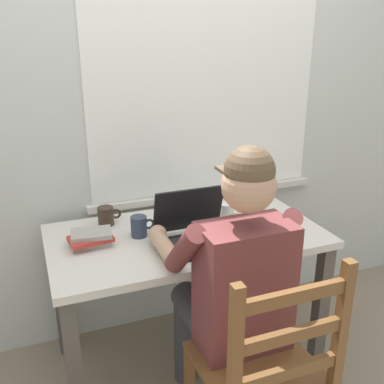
{
  "coord_description": "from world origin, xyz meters",
  "views": [
    {
      "loc": [
        -0.66,
        -1.77,
        1.62
      ],
      "look_at": [
        0.01,
        -0.05,
        0.94
      ],
      "focal_mm": 41.55,
      "sensor_mm": 36.0,
      "label": 1
    }
  ],
  "objects": [
    {
      "name": "ground_plane",
      "position": [
        0.0,
        0.0,
        0.0
      ],
      "size": [
        8.0,
        8.0,
        0.0
      ],
      "primitive_type": "plane",
      "color": "gray"
    },
    {
      "name": "back_wall",
      "position": [
        0.01,
        0.42,
        1.3
      ],
      "size": [
        6.0,
        0.08,
        2.6
      ],
      "color": "beige",
      "rests_on": "ground"
    },
    {
      "name": "desk",
      "position": [
        0.0,
        0.0,
        0.62
      ],
      "size": [
        1.27,
        0.69,
        0.72
      ],
      "color": "beige",
      "rests_on": "ground"
    },
    {
      "name": "seated_person",
      "position": [
        0.03,
        -0.42,
        0.7
      ],
      "size": [
        0.5,
        0.6,
        1.26
      ],
      "color": "brown",
      "rests_on": "ground"
    },
    {
      "name": "wooden_chair",
      "position": [
        0.03,
        -0.7,
        0.48
      ],
      "size": [
        0.42,
        0.42,
        0.96
      ],
      "color": "brown",
      "rests_on": "ground"
    },
    {
      "name": "laptop",
      "position": [
        0.01,
        -0.1,
        0.78
      ],
      "size": [
        0.33,
        0.29,
        0.23
      ],
      "color": "black",
      "rests_on": "desk"
    },
    {
      "name": "computer_mouse",
      "position": [
        0.3,
        -0.16,
        0.74
      ],
      "size": [
        0.06,
        0.1,
        0.03
      ],
      "primitive_type": "ellipsoid",
      "color": "black",
      "rests_on": "desk"
    },
    {
      "name": "coffee_mug_white",
      "position": [
        0.24,
        0.06,
        0.77
      ],
      "size": [
        0.11,
        0.07,
        0.09
      ],
      "color": "white",
      "rests_on": "desk"
    },
    {
      "name": "coffee_mug_dark",
      "position": [
        -0.33,
        0.23,
        0.77
      ],
      "size": [
        0.11,
        0.08,
        0.09
      ],
      "color": "#38281E",
      "rests_on": "desk"
    },
    {
      "name": "coffee_mug_spare",
      "position": [
        -0.21,
        0.05,
        0.77
      ],
      "size": [
        0.11,
        0.07,
        0.1
      ],
      "color": "#2D384C",
      "rests_on": "desk"
    },
    {
      "name": "book_stack_main",
      "position": [
        -0.44,
        0.03,
        0.76
      ],
      "size": [
        0.2,
        0.15,
        0.06
      ],
      "color": "gray",
      "rests_on": "desk"
    },
    {
      "name": "paper_pile_near_laptop",
      "position": [
        0.18,
        -0.08,
        0.73
      ],
      "size": [
        0.26,
        0.16,
        0.01
      ],
      "primitive_type": "cube",
      "rotation": [
        0.0,
        0.0,
        -0.05
      ],
      "color": "white",
      "rests_on": "desk"
    },
    {
      "name": "landscape_photo_print",
      "position": [
        0.41,
        0.01,
        0.73
      ],
      "size": [
        0.15,
        0.12,
        0.0
      ],
      "primitive_type": "cube",
      "rotation": [
        0.0,
        0.0,
        -0.23
      ],
      "color": "#7A4293",
      "rests_on": "desk"
    }
  ]
}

